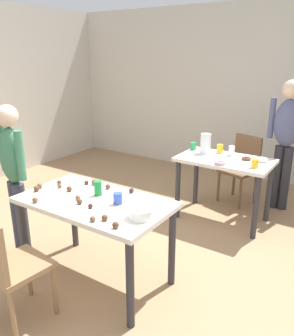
{
  "coord_description": "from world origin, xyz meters",
  "views": [
    {
      "loc": [
        1.66,
        -2.11,
        1.88
      ],
      "look_at": [
        0.03,
        0.35,
        0.9
      ],
      "focal_mm": 37.05,
      "sensor_mm": 36.0,
      "label": 1
    }
  ],
  "objects_px": {
    "person_adult_far": "(286,134)",
    "soda_can": "(98,188)",
    "chair_far_table": "(242,165)",
    "pitcher_far": "(206,143)",
    "person_girl_near": "(14,169)",
    "mixing_bowl": "(141,213)",
    "dining_table_near": "(95,212)",
    "dining_table_far": "(224,169)",
    "chair_near_table": "(7,263)"
  },
  "relations": [
    {
      "from": "person_girl_near",
      "to": "pitcher_far",
      "type": "relative_size",
      "value": 6.3
    },
    {
      "from": "chair_far_table",
      "to": "mixing_bowl",
      "type": "relative_size",
      "value": 4.73
    },
    {
      "from": "dining_table_far",
      "to": "pitcher_far",
      "type": "xyz_separation_m",
      "value": [
        -0.29,
        0.1,
        0.24
      ]
    },
    {
      "from": "soda_can",
      "to": "pitcher_far",
      "type": "distance_m",
      "value": 1.7
    },
    {
      "from": "chair_near_table",
      "to": "chair_far_table",
      "type": "xyz_separation_m",
      "value": [
        0.62,
        3.08,
        0.0
      ]
    },
    {
      "from": "dining_table_near",
      "to": "person_girl_near",
      "type": "distance_m",
      "value": 0.94
    },
    {
      "from": "person_adult_far",
      "to": "soda_can",
      "type": "relative_size",
      "value": 13.09
    },
    {
      "from": "person_adult_far",
      "to": "pitcher_far",
      "type": "distance_m",
      "value": 0.98
    },
    {
      "from": "chair_near_table",
      "to": "person_adult_far",
      "type": "relative_size",
      "value": 0.54
    },
    {
      "from": "dining_table_near",
      "to": "person_girl_near",
      "type": "relative_size",
      "value": 0.86
    },
    {
      "from": "person_girl_near",
      "to": "mixing_bowl",
      "type": "distance_m",
      "value": 1.4
    },
    {
      "from": "chair_far_table",
      "to": "person_adult_far",
      "type": "xyz_separation_m",
      "value": [
        0.49,
        0.03,
        0.47
      ]
    },
    {
      "from": "chair_far_table",
      "to": "soda_can",
      "type": "distance_m",
      "value": 2.33
    },
    {
      "from": "dining_table_near",
      "to": "dining_table_far",
      "type": "distance_m",
      "value": 1.75
    },
    {
      "from": "pitcher_far",
      "to": "mixing_bowl",
      "type": "bearing_deg",
      "value": -79.9
    },
    {
      "from": "chair_far_table",
      "to": "pitcher_far",
      "type": "bearing_deg",
      "value": -116.65
    },
    {
      "from": "dining_table_near",
      "to": "soda_can",
      "type": "xyz_separation_m",
      "value": [
        -0.04,
        0.09,
        0.16
      ]
    },
    {
      "from": "dining_table_far",
      "to": "person_adult_far",
      "type": "height_order",
      "value": "person_adult_far"
    },
    {
      "from": "mixing_bowl",
      "to": "chair_near_table",
      "type": "bearing_deg",
      "value": -134.7
    },
    {
      "from": "dining_table_near",
      "to": "mixing_bowl",
      "type": "distance_m",
      "value": 0.51
    },
    {
      "from": "dining_table_far",
      "to": "mixing_bowl",
      "type": "relative_size",
      "value": 5.67
    },
    {
      "from": "chair_near_table",
      "to": "mixing_bowl",
      "type": "distance_m",
      "value": 0.99
    },
    {
      "from": "dining_table_near",
      "to": "person_adult_far",
      "type": "distance_m",
      "value": 2.58
    },
    {
      "from": "chair_far_table",
      "to": "mixing_bowl",
      "type": "bearing_deg",
      "value": -88.94
    },
    {
      "from": "chair_far_table",
      "to": "mixing_bowl",
      "type": "height_order",
      "value": "chair_far_table"
    },
    {
      "from": "dining_table_near",
      "to": "pitcher_far",
      "type": "xyz_separation_m",
      "value": [
        0.16,
        1.78,
        0.22
      ]
    },
    {
      "from": "dining_table_near",
      "to": "person_girl_near",
      "type": "bearing_deg",
      "value": -174.68
    },
    {
      "from": "dining_table_near",
      "to": "dining_table_far",
      "type": "bearing_deg",
      "value": 74.96
    },
    {
      "from": "person_girl_near",
      "to": "soda_can",
      "type": "relative_size",
      "value": 11.97
    },
    {
      "from": "person_girl_near",
      "to": "soda_can",
      "type": "height_order",
      "value": "person_girl_near"
    },
    {
      "from": "soda_can",
      "to": "chair_near_table",
      "type": "bearing_deg",
      "value": -99.14
    },
    {
      "from": "chair_far_table",
      "to": "dining_table_far",
      "type": "bearing_deg",
      "value": -89.47
    },
    {
      "from": "chair_far_table",
      "to": "dining_table_near",
      "type": "bearing_deg",
      "value": -100.79
    },
    {
      "from": "dining_table_far",
      "to": "soda_can",
      "type": "bearing_deg",
      "value": -107.29
    },
    {
      "from": "chair_near_table",
      "to": "chair_far_table",
      "type": "height_order",
      "value": "same"
    },
    {
      "from": "dining_table_near",
      "to": "dining_table_far",
      "type": "xyz_separation_m",
      "value": [
        0.45,
        1.69,
        -0.02
      ]
    },
    {
      "from": "dining_table_near",
      "to": "mixing_bowl",
      "type": "relative_size",
      "value": 6.78
    },
    {
      "from": "soda_can",
      "to": "person_girl_near",
      "type": "bearing_deg",
      "value": -168.3
    },
    {
      "from": "chair_far_table",
      "to": "person_adult_far",
      "type": "bearing_deg",
      "value": 3.79
    },
    {
      "from": "person_adult_far",
      "to": "soda_can",
      "type": "height_order",
      "value": "person_adult_far"
    },
    {
      "from": "chair_near_table",
      "to": "mixing_bowl",
      "type": "bearing_deg",
      "value": 45.3
    },
    {
      "from": "dining_table_far",
      "to": "soda_can",
      "type": "distance_m",
      "value": 1.68
    },
    {
      "from": "mixing_bowl",
      "to": "soda_can",
      "type": "distance_m",
      "value": 0.56
    },
    {
      "from": "person_girl_near",
      "to": "chair_far_table",
      "type": "bearing_deg",
      "value": 60.94
    },
    {
      "from": "chair_near_table",
      "to": "dining_table_far",
      "type": "bearing_deg",
      "value": 75.43
    },
    {
      "from": "pitcher_far",
      "to": "person_girl_near",
      "type": "bearing_deg",
      "value": -119.77
    },
    {
      "from": "dining_table_near",
      "to": "pitcher_far",
      "type": "distance_m",
      "value": 1.8
    },
    {
      "from": "dining_table_far",
      "to": "person_girl_near",
      "type": "height_order",
      "value": "person_girl_near"
    },
    {
      "from": "dining_table_far",
      "to": "pitcher_far",
      "type": "relative_size",
      "value": 4.5
    },
    {
      "from": "dining_table_far",
      "to": "soda_can",
      "type": "xyz_separation_m",
      "value": [
        -0.5,
        -1.59,
        0.19
      ]
    }
  ]
}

